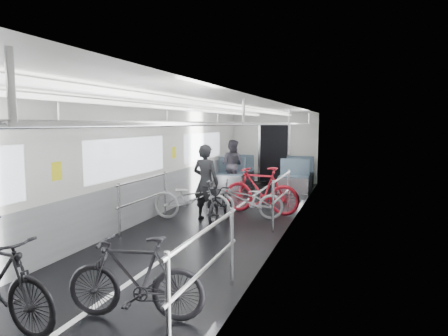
% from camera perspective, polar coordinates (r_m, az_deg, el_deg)
% --- Properties ---
extents(car_shell, '(3.02, 14.01, 2.41)m').
position_cam_1_polar(car_shell, '(9.04, 0.69, 0.50)').
color(car_shell, black).
rests_on(car_shell, ground).
extents(bike_left_far, '(1.75, 0.65, 0.91)m').
position_cam_1_polar(bike_left_far, '(8.51, -4.66, -4.46)').
color(bike_left_far, '#A1A2A6').
rests_on(bike_left_far, floor).
extents(bike_right_near, '(1.55, 0.70, 0.90)m').
position_cam_1_polar(bike_right_near, '(4.42, -12.52, -15.06)').
color(bike_right_near, black).
rests_on(bike_right_near, floor).
extents(bike_right_mid, '(1.68, 0.93, 0.84)m').
position_cam_1_polar(bike_right_mid, '(8.63, 3.21, -4.55)').
color(bike_right_mid, '#B9B9BF').
rests_on(bike_right_mid, floor).
extents(bike_right_far, '(1.84, 0.71, 1.08)m').
position_cam_1_polar(bike_right_far, '(9.14, 5.30, -3.18)').
color(bike_right_far, red).
rests_on(bike_right_far, floor).
extents(bike_aisle, '(0.62, 1.59, 0.82)m').
position_cam_1_polar(bike_aisle, '(8.32, -0.37, -5.00)').
color(bike_aisle, black).
rests_on(bike_aisle, floor).
extents(person_standing, '(0.65, 0.48, 1.62)m').
position_cam_1_polar(person_standing, '(8.47, -2.63, -2.06)').
color(person_standing, black).
rests_on(person_standing, floor).
extents(person_seated, '(0.87, 0.74, 1.55)m').
position_cam_1_polar(person_seated, '(12.49, 1.19, 0.50)').
color(person_seated, '#322E36').
rests_on(person_seated, floor).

